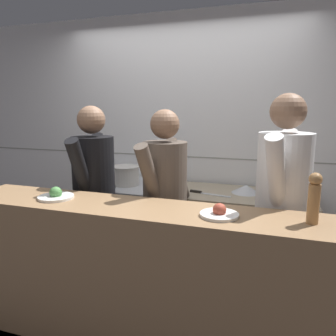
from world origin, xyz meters
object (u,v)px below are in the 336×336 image
stock_pot (126,175)px  chef_line (282,210)px  plated_dish_main (56,195)px  chef_sous (165,205)px  chef_head_cook (95,197)px  plated_dish_appetiser (219,213)px  chefs_knife (206,193)px  mixing_bowl_steel (246,189)px  oven_range (131,226)px  pepper_mill (314,197)px

stock_pot → chef_line: 1.58m
plated_dish_main → chef_sous: bearing=36.8°
chef_head_cook → chef_line: bearing=-4.8°
plated_dish_main → plated_dish_appetiser: 1.13m
chefs_knife → chef_head_cook: bearing=-147.4°
chef_head_cook → chef_sous: size_ratio=1.02×
chefs_knife → chef_head_cook: (-0.83, -0.53, 0.03)m
chefs_knife → chef_head_cook: 0.98m
mixing_bowl_steel → chef_line: (0.30, -0.70, 0.05)m
oven_range → chefs_knife: chefs_knife is taller
oven_range → chef_head_cook: size_ratio=0.54×
plated_dish_main → chef_sous: (0.63, 0.47, -0.15)m
mixing_bowl_steel → plated_dish_main: size_ratio=1.08×
pepper_mill → chef_head_cook: 1.69m
chef_head_cook → mixing_bowl_steel: bearing=26.1°
mixing_bowl_steel → plated_dish_main: plated_dish_main is taller
chefs_knife → chef_head_cook: chef_head_cook is taller
chefs_knife → pepper_mill: 1.28m
oven_range → chefs_knife: (0.80, -0.11, 0.45)m
chefs_knife → chef_line: chef_line is taller
pepper_mill → chef_line: (-0.15, 0.43, -0.22)m
mixing_bowl_steel → pepper_mill: pepper_mill is taller
chef_head_cook → chef_sous: bearing=-3.4°
plated_dish_appetiser → pepper_mill: pepper_mill is taller
stock_pot → plated_dish_appetiser: 1.55m
oven_range → mixing_bowl_steel: size_ratio=3.47×
chef_head_cook → plated_dish_main: bearing=-96.9°
oven_range → mixing_bowl_steel: bearing=2.3°
chef_head_cook → chef_line: size_ratio=0.95×
plated_dish_main → chef_head_cook: chef_head_cook is taller
chefs_knife → pepper_mill: pepper_mill is taller
oven_range → plated_dish_main: 1.26m
oven_range → chef_line: 1.66m
chefs_knife → chef_line: (0.63, -0.54, 0.08)m
chefs_knife → chef_line: 0.83m
plated_dish_appetiser → pepper_mill: 0.51m
mixing_bowl_steel → chefs_knife: 0.37m
stock_pot → chefs_knife: 0.84m
chef_line → chef_head_cook: bearing=-167.1°
oven_range → chef_sous: 0.98m
oven_range → mixing_bowl_steel: mixing_bowl_steel is taller
chef_line → oven_range: bearing=168.9°
chefs_knife → plated_dish_main: plated_dish_main is taller
plated_dish_main → pepper_mill: bearing=0.7°
pepper_mill → stock_pot: bearing=147.0°
oven_range → stock_pot: bearing=-122.6°
plated_dish_main → chef_line: (1.48, 0.45, -0.09)m
plated_dish_main → chef_line: bearing=17.0°
plated_dish_main → chef_sous: chef_sous is taller
plated_dish_appetiser → pepper_mill: bearing=4.7°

